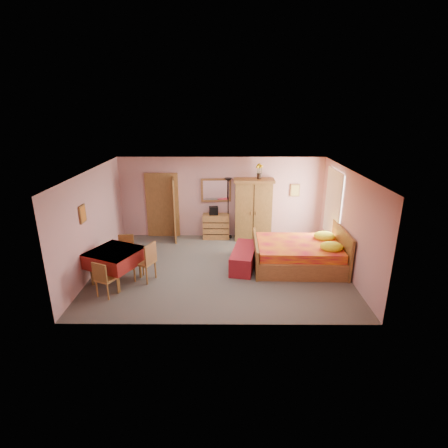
{
  "coord_description": "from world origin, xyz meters",
  "views": [
    {
      "loc": [
        0.15,
        -8.41,
        4.12
      ],
      "look_at": [
        0.1,
        0.3,
        1.15
      ],
      "focal_mm": 28.0,
      "sensor_mm": 36.0,
      "label": 1
    }
  ],
  "objects_px": {
    "stereo": "(214,211)",
    "chair_west": "(91,264)",
    "bed": "(298,247)",
    "wall_mirror": "(216,190)",
    "chair_south": "(106,278)",
    "chair_north": "(126,252)",
    "sunflower_vase": "(259,171)",
    "chair_east": "(144,261)",
    "wardrobe": "(253,210)",
    "bench": "(244,258)",
    "floor_lamp": "(228,208)",
    "dining_table": "(116,266)",
    "chest_of_drawers": "(216,226)"
  },
  "relations": [
    {
      "from": "chest_of_drawers",
      "to": "floor_lamp",
      "type": "relative_size",
      "value": 0.43
    },
    {
      "from": "chest_of_drawers",
      "to": "sunflower_vase",
      "type": "relative_size",
      "value": 1.78
    },
    {
      "from": "wall_mirror",
      "to": "chair_east",
      "type": "height_order",
      "value": "wall_mirror"
    },
    {
      "from": "wardrobe",
      "to": "dining_table",
      "type": "bearing_deg",
      "value": -139.72
    },
    {
      "from": "chest_of_drawers",
      "to": "bench",
      "type": "height_order",
      "value": "chest_of_drawers"
    },
    {
      "from": "wall_mirror",
      "to": "floor_lamp",
      "type": "height_order",
      "value": "floor_lamp"
    },
    {
      "from": "wall_mirror",
      "to": "chair_north",
      "type": "distance_m",
      "value": 3.54
    },
    {
      "from": "bench",
      "to": "chair_south",
      "type": "distance_m",
      "value": 3.53
    },
    {
      "from": "stereo",
      "to": "chair_west",
      "type": "bearing_deg",
      "value": -135.15
    },
    {
      "from": "bed",
      "to": "chair_north",
      "type": "xyz_separation_m",
      "value": [
        -4.55,
        -0.12,
        -0.11
      ]
    },
    {
      "from": "bench",
      "to": "chair_north",
      "type": "xyz_separation_m",
      "value": [
        -3.12,
        -0.1,
        0.19
      ]
    },
    {
      "from": "chair_south",
      "to": "chair_east",
      "type": "bearing_deg",
      "value": 71.67
    },
    {
      "from": "wall_mirror",
      "to": "chair_south",
      "type": "distance_m",
      "value": 4.67
    },
    {
      "from": "chair_north",
      "to": "chair_east",
      "type": "relative_size",
      "value": 0.89
    },
    {
      "from": "chair_south",
      "to": "wardrobe",
      "type": "bearing_deg",
      "value": 69.56
    },
    {
      "from": "bench",
      "to": "chest_of_drawers",
      "type": "bearing_deg",
      "value": 110.67
    },
    {
      "from": "wall_mirror",
      "to": "chair_north",
      "type": "bearing_deg",
      "value": -137.55
    },
    {
      "from": "wardrobe",
      "to": "chair_west",
      "type": "xyz_separation_m",
      "value": [
        -4.17,
        -2.84,
        -0.56
      ]
    },
    {
      "from": "bench",
      "to": "chair_north",
      "type": "bearing_deg",
      "value": -178.1
    },
    {
      "from": "stereo",
      "to": "chair_east",
      "type": "height_order",
      "value": "stereo"
    },
    {
      "from": "wardrobe",
      "to": "chair_south",
      "type": "bearing_deg",
      "value": -133.87
    },
    {
      "from": "wardrobe",
      "to": "bench",
      "type": "height_order",
      "value": "wardrobe"
    },
    {
      "from": "chair_west",
      "to": "bed",
      "type": "bearing_deg",
      "value": 91.6
    },
    {
      "from": "bench",
      "to": "chair_west",
      "type": "xyz_separation_m",
      "value": [
        -3.79,
        -0.78,
        0.17
      ]
    },
    {
      "from": "floor_lamp",
      "to": "bed",
      "type": "distance_m",
      "value": 2.89
    },
    {
      "from": "chest_of_drawers",
      "to": "chair_east",
      "type": "distance_m",
      "value": 3.35
    },
    {
      "from": "sunflower_vase",
      "to": "chair_east",
      "type": "xyz_separation_m",
      "value": [
        -3.02,
        -2.87,
        -1.7
      ]
    },
    {
      "from": "stereo",
      "to": "bench",
      "type": "distance_m",
      "value": 2.39
    },
    {
      "from": "bed",
      "to": "chair_east",
      "type": "distance_m",
      "value": 4.0
    },
    {
      "from": "dining_table",
      "to": "chair_west",
      "type": "xyz_separation_m",
      "value": [
        -0.63,
        0.07,
        0.02
      ]
    },
    {
      "from": "chest_of_drawers",
      "to": "sunflower_vase",
      "type": "xyz_separation_m",
      "value": [
        1.34,
        -0.03,
        1.8
      ]
    },
    {
      "from": "sunflower_vase",
      "to": "chair_north",
      "type": "distance_m",
      "value": 4.61
    },
    {
      "from": "wardrobe",
      "to": "bench",
      "type": "relative_size",
      "value": 1.3
    },
    {
      "from": "chair_south",
      "to": "chair_north",
      "type": "bearing_deg",
      "value": 112.06
    },
    {
      "from": "bench",
      "to": "wardrobe",
      "type": "bearing_deg",
      "value": 79.48
    },
    {
      "from": "bed",
      "to": "wardrobe",
      "type": "bearing_deg",
      "value": 118.89
    },
    {
      "from": "chair_north",
      "to": "chair_east",
      "type": "distance_m",
      "value": 0.93
    },
    {
      "from": "bench",
      "to": "chair_south",
      "type": "bearing_deg",
      "value": -154.23
    },
    {
      "from": "bench",
      "to": "chair_east",
      "type": "distance_m",
      "value": 2.61
    },
    {
      "from": "chair_south",
      "to": "chair_west",
      "type": "distance_m",
      "value": 0.97
    },
    {
      "from": "stereo",
      "to": "sunflower_vase",
      "type": "xyz_separation_m",
      "value": [
        1.41,
        -0.02,
        1.27
      ]
    },
    {
      "from": "floor_lamp",
      "to": "dining_table",
      "type": "distance_m",
      "value": 4.15
    },
    {
      "from": "sunflower_vase",
      "to": "dining_table",
      "type": "xyz_separation_m",
      "value": [
        -3.7,
        -2.95,
        -1.79
      ]
    },
    {
      "from": "wardrobe",
      "to": "floor_lamp",
      "type": "bearing_deg",
      "value": 170.94
    },
    {
      "from": "bed",
      "to": "chair_west",
      "type": "relative_size",
      "value": 2.78
    },
    {
      "from": "stereo",
      "to": "chair_south",
      "type": "bearing_deg",
      "value": -122.2
    },
    {
      "from": "floor_lamp",
      "to": "chair_south",
      "type": "xyz_separation_m",
      "value": [
        -2.76,
        -3.73,
        -0.55
      ]
    },
    {
      "from": "bed",
      "to": "chair_north",
      "type": "height_order",
      "value": "bed"
    },
    {
      "from": "chair_west",
      "to": "dining_table",
      "type": "bearing_deg",
      "value": 76.2
    },
    {
      "from": "chest_of_drawers",
      "to": "floor_lamp",
      "type": "xyz_separation_m",
      "value": [
        0.39,
        0.08,
        0.59
      ]
    }
  ]
}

